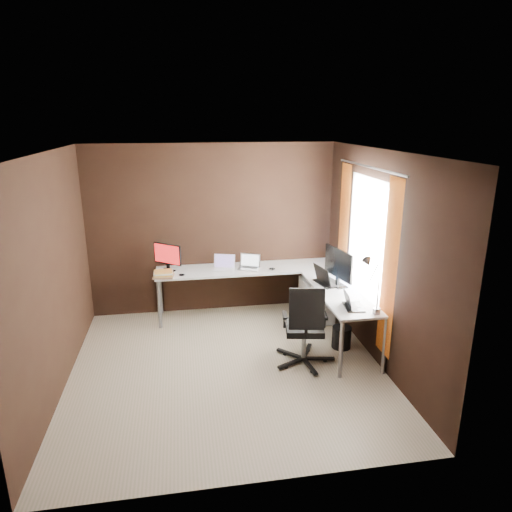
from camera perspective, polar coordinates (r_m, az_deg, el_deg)
The scene contains 15 objects.
room at distance 5.13m, azimuth -0.14°, elevation -0.74°, with size 3.60×3.60×2.50m.
desk at distance 6.32m, azimuth 2.91°, elevation -3.06°, with size 2.65×2.25×0.73m.
drawer_pedestal at distance 6.70m, azimuth 7.58°, elevation -5.48°, with size 0.42×0.50×0.60m, color white.
monitor_left at distance 6.58m, azimuth -11.02°, elevation 0.03°, with size 0.38×0.30×0.40m.
monitor_right at distance 5.95m, azimuth 10.28°, elevation -1.16°, with size 0.20×0.60×0.50m.
laptop_white at distance 6.61m, azimuth -4.04°, elevation -1.28°, with size 0.36×0.30×0.21m.
laptop_silver at distance 6.63m, azimuth -0.85°, elevation -1.17°, with size 0.36×0.32×0.20m.
laptop_black_big at distance 6.08m, azimuth 8.76°, elevation -2.98°, with size 0.34×0.43×0.25m.
laptop_black_small at distance 5.40m, azimuth 11.84°, elevation -5.89°, with size 0.25×0.32×0.20m.
book_stack at distance 6.40m, azimuth -11.50°, elevation -2.23°, with size 0.30×0.25×0.09m.
mouse_left at distance 6.40m, azimuth -9.26°, elevation -2.33°, with size 0.08×0.05×0.03m, color black.
mouse_corner at distance 6.57m, azimuth 2.01°, elevation -1.61°, with size 0.09×0.06×0.04m, color black.
desk_lamp at distance 5.20m, azimuth 14.17°, elevation -2.67°, with size 0.20×0.24×0.64m.
office_chair at distance 5.53m, azimuth 6.04°, elevation -10.46°, with size 0.57×0.58×1.02m.
wastebasket at distance 6.02m, azimuth 10.64°, elevation -9.95°, with size 0.24×0.24×0.28m, color black.
Camera 1 is at (-0.46, -4.76, 2.83)m, focal length 32.00 mm.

